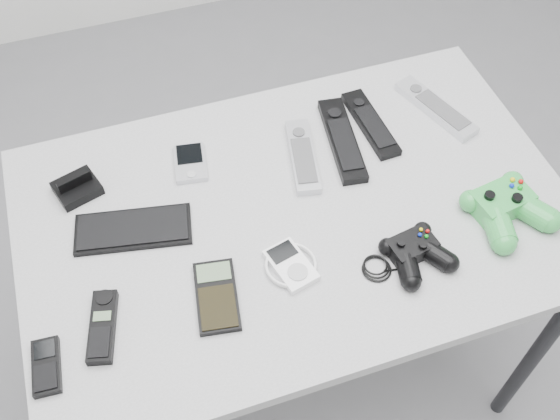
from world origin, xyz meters
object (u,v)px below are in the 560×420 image
object	(u,v)px
remote_black_a	(342,139)
cordless_handset	(102,326)
mobile_phone	(46,366)
calculator	(217,296)
mp3_player	(291,265)
controller_green	(507,206)
remote_silver_b	(436,107)
pda	(190,162)
remote_black_b	(371,123)
pda_keyboard	(133,229)
remote_silver_a	(303,156)
controller_black	(416,251)
desk	(296,229)

from	to	relation	value
remote_black_a	cordless_handset	world-z (taller)	remote_black_a
mobile_phone	calculator	bearing A→B (deg)	11.54
cordless_handset	calculator	world-z (taller)	cordless_handset
cordless_handset	mp3_player	distance (m)	0.35
controller_green	mp3_player	bearing A→B (deg)	168.88
calculator	mp3_player	distance (m)	0.15
remote_black_a	remote_silver_b	world-z (taller)	remote_black_a
pda	remote_black_b	xyz separation A→B (m)	(0.40, -0.02, 0.00)
remote_silver_b	cordless_handset	distance (m)	0.86
pda	mobile_phone	xyz separation A→B (m)	(-0.34, -0.37, 0.00)
remote_black_a	pda	bearing A→B (deg)	-179.65
pda_keyboard	calculator	size ratio (longest dim) A/B	1.53
remote_black_a	remote_silver_b	bearing A→B (deg)	13.87
remote_silver_a	remote_silver_b	bearing A→B (deg)	18.65
remote_silver_b	controller_black	distance (m)	0.41
pda	controller_black	xyz separation A→B (m)	(0.35, -0.36, 0.01)
mobile_phone	cordless_handset	bearing A→B (deg)	26.84
desk	pda	world-z (taller)	pda
pda	remote_black_b	size ratio (longest dim) A/B	0.49
mobile_phone	cordless_handset	xyz separation A→B (m)	(0.10, 0.04, 0.00)
mobile_phone	controller_black	world-z (taller)	controller_black
remote_silver_a	remote_silver_b	xyz separation A→B (m)	(0.33, 0.04, -0.00)
remote_silver_b	controller_green	distance (m)	0.31
pda	controller_green	bearing A→B (deg)	-21.04
desk	calculator	distance (m)	0.26
pda	mp3_player	size ratio (longest dim) A/B	0.97
pda_keyboard	remote_black_b	distance (m)	0.56
cordless_handset	mp3_player	bearing A→B (deg)	16.97
desk	cordless_handset	xyz separation A→B (m)	(-0.41, -0.14, 0.07)
remote_black_a	remote_silver_a	bearing A→B (deg)	-162.51
remote_black_a	mp3_player	bearing A→B (deg)	-120.45
desk	remote_black_a	world-z (taller)	remote_black_a
mp3_player	pda_keyboard	bearing A→B (deg)	132.19
remote_silver_b	remote_black_b	bearing A→B (deg)	160.54
remote_black_b	controller_black	xyz separation A→B (m)	(-0.06, -0.35, 0.01)
desk	remote_silver_b	world-z (taller)	remote_silver_b
pda	remote_silver_a	xyz separation A→B (m)	(0.23, -0.06, 0.00)
calculator	remote_black_a	bearing A→B (deg)	47.57
mobile_phone	desk	bearing A→B (deg)	23.64
desk	controller_green	size ratio (longest dim) A/B	6.41
calculator	remote_silver_a	bearing A→B (deg)	54.82
remote_silver_b	controller_green	world-z (taller)	controller_green
remote_black_b	controller_green	xyz separation A→B (m)	(0.15, -0.31, 0.02)
remote_silver_a	calculator	size ratio (longest dim) A/B	1.36
remote_black_a	mobile_phone	xyz separation A→B (m)	(-0.67, -0.32, -0.00)
remote_black_a	controller_black	distance (m)	0.32
calculator	pda	bearing A→B (deg)	93.66
desk	calculator	bearing A→B (deg)	-145.24
remote_silver_b	mp3_player	size ratio (longest dim) A/B	2.07
pda_keyboard	desk	bearing A→B (deg)	1.06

